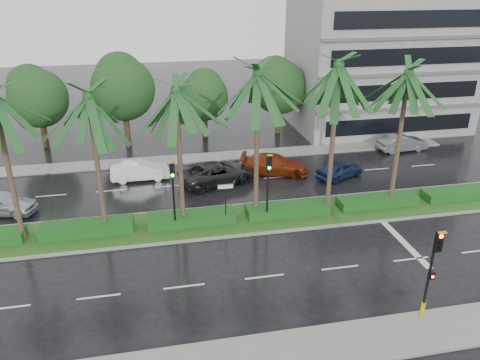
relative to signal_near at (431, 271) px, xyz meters
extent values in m
plane|color=black|center=(-6.00, 9.39, -2.50)|extent=(120.00, 120.00, 0.00)
cube|color=gray|center=(-6.00, -0.81, -2.44)|extent=(40.00, 2.40, 0.12)
cube|color=gray|center=(-6.00, 21.39, -2.44)|extent=(40.00, 2.00, 0.12)
cube|color=gray|center=(-6.00, 10.39, -2.43)|extent=(36.00, 4.00, 0.14)
cube|color=#2C511B|center=(-6.00, 10.39, -2.36)|extent=(35.60, 3.70, 0.02)
cube|color=#154B18|center=(-15.00, 10.39, -2.05)|extent=(5.20, 1.40, 0.60)
cube|color=#154B18|center=(-9.00, 10.39, -2.05)|extent=(5.20, 1.40, 0.60)
cube|color=#154B18|center=(-3.00, 10.39, -2.05)|extent=(5.20, 1.40, 0.60)
cube|color=#154B18|center=(3.00, 10.39, -2.05)|extent=(5.20, 1.40, 0.60)
cube|color=#154B18|center=(9.00, 10.39, -2.05)|extent=(5.20, 1.40, 0.60)
cube|color=silver|center=(-18.00, 4.39, -2.50)|extent=(2.00, 0.12, 0.01)
cube|color=silver|center=(-18.00, 16.39, -2.50)|extent=(2.00, 0.12, 0.01)
cube|color=silver|center=(-14.00, 4.39, -2.50)|extent=(2.00, 0.12, 0.01)
cube|color=silver|center=(-14.00, 16.39, -2.50)|extent=(2.00, 0.12, 0.01)
cube|color=silver|center=(-10.00, 4.39, -2.50)|extent=(2.00, 0.12, 0.01)
cube|color=silver|center=(-10.00, 16.39, -2.50)|extent=(2.00, 0.12, 0.01)
cube|color=silver|center=(-6.00, 4.39, -2.50)|extent=(2.00, 0.12, 0.01)
cube|color=silver|center=(-6.00, 16.39, -2.50)|extent=(2.00, 0.12, 0.01)
cube|color=silver|center=(-2.00, 4.39, -2.50)|extent=(2.00, 0.12, 0.01)
cube|color=silver|center=(-2.00, 16.39, -2.50)|extent=(2.00, 0.12, 0.01)
cube|color=silver|center=(2.00, 4.39, -2.50)|extent=(2.00, 0.12, 0.01)
cube|color=silver|center=(2.00, 16.39, -2.50)|extent=(2.00, 0.12, 0.01)
cube|color=silver|center=(6.00, 4.39, -2.50)|extent=(2.00, 0.12, 0.01)
cube|color=silver|center=(6.00, 16.39, -2.50)|extent=(2.00, 0.12, 0.01)
cube|color=silver|center=(10.00, 16.39, -2.50)|extent=(2.00, 0.12, 0.01)
cube|color=silver|center=(2.50, 6.39, -2.50)|extent=(0.40, 6.00, 0.01)
cylinder|color=#423126|center=(-18.50, 10.39, 1.76)|extent=(0.28, 0.28, 8.23)
cylinder|color=#423126|center=(-18.50, 10.39, -2.13)|extent=(0.40, 0.40, 0.44)
cylinder|color=#423126|center=(-14.00, 10.49, 1.63)|extent=(0.28, 0.28, 7.96)
cylinder|color=#423126|center=(-14.00, 10.49, -2.13)|extent=(0.40, 0.40, 0.44)
cylinder|color=#423126|center=(-9.50, 10.29, 1.70)|extent=(0.28, 0.28, 8.10)
cylinder|color=#423126|center=(-9.50, 10.29, -2.13)|extent=(0.40, 0.40, 0.44)
cylinder|color=#423126|center=(-5.00, 10.59, 2.03)|extent=(0.28, 0.28, 8.77)
cylinder|color=#423126|center=(-5.00, 10.59, -2.13)|extent=(0.40, 0.40, 0.44)
cylinder|color=#423126|center=(-0.50, 10.19, 2.21)|extent=(0.28, 0.28, 9.13)
cylinder|color=#423126|center=(-0.50, 10.19, -2.13)|extent=(0.40, 0.40, 0.44)
cylinder|color=#423126|center=(4.00, 10.49, 1.89)|extent=(0.28, 0.28, 8.49)
cylinder|color=#423126|center=(4.00, 10.49, -2.13)|extent=(0.40, 0.40, 0.44)
cylinder|color=black|center=(0.00, 0.09, -0.68)|extent=(0.12, 0.12, 3.40)
cube|color=black|center=(0.00, -0.09, 1.47)|extent=(0.30, 0.18, 0.90)
cube|color=gold|center=(0.00, -0.21, 1.95)|extent=(0.34, 0.12, 0.06)
cylinder|color=#FF0C05|center=(0.00, -0.19, 1.77)|extent=(0.18, 0.04, 0.18)
cylinder|color=black|center=(0.00, -0.19, 1.47)|extent=(0.18, 0.04, 0.18)
cylinder|color=black|center=(0.00, -0.19, 1.17)|extent=(0.18, 0.04, 0.18)
cylinder|color=gold|center=(0.00, 0.09, -2.03)|extent=(0.18, 0.18, 0.70)
cube|color=black|center=(0.00, -0.07, -0.18)|extent=(0.22, 0.16, 0.32)
cylinder|color=#FF0C05|center=(0.00, -0.16, -0.18)|extent=(0.12, 0.03, 0.12)
cylinder|color=black|center=(-10.00, 9.79, -0.65)|extent=(0.12, 0.12, 3.40)
cube|color=black|center=(-10.00, 9.61, 1.50)|extent=(0.30, 0.18, 0.90)
cube|color=gold|center=(-10.00, 9.49, 1.98)|extent=(0.34, 0.12, 0.06)
cylinder|color=black|center=(-10.00, 9.51, 1.80)|extent=(0.18, 0.04, 0.18)
cylinder|color=black|center=(-10.00, 9.51, 1.50)|extent=(0.18, 0.04, 0.18)
cylinder|color=#0CE519|center=(-10.00, 9.51, 1.20)|extent=(0.18, 0.04, 0.18)
cylinder|color=black|center=(-4.50, 9.79, -0.65)|extent=(0.12, 0.12, 3.40)
cube|color=black|center=(-4.50, 9.61, 1.50)|extent=(0.30, 0.18, 0.90)
cube|color=gold|center=(-4.50, 9.49, 1.98)|extent=(0.34, 0.12, 0.06)
cylinder|color=black|center=(-4.50, 9.51, 1.80)|extent=(0.18, 0.04, 0.18)
cylinder|color=black|center=(-4.50, 9.51, 1.50)|extent=(0.18, 0.04, 0.18)
cylinder|color=#0CE519|center=(-4.50, 9.51, 1.20)|extent=(0.18, 0.04, 0.18)
cylinder|color=black|center=(-7.00, 9.89, -1.05)|extent=(0.06, 0.06, 2.60)
cube|color=#0C5926|center=(-7.00, 9.86, 0.10)|extent=(0.95, 0.04, 0.30)
cube|color=white|center=(-7.00, 9.84, 0.10)|extent=(0.85, 0.01, 0.22)
cylinder|color=#322416|center=(-20.00, 26.89, -1.30)|extent=(0.52, 0.52, 2.41)
sphere|color=#15391A|center=(-20.00, 26.89, 1.83)|extent=(4.95, 4.95, 4.95)
sphere|color=#15391A|center=(-20.00, 27.19, 2.79)|extent=(3.71, 3.71, 3.71)
cylinder|color=#322416|center=(-13.00, 26.89, -1.17)|extent=(0.52, 0.52, 2.67)
sphere|color=#15391A|center=(-13.00, 26.89, 2.31)|extent=(5.50, 5.50, 5.50)
sphere|color=#15391A|center=(-13.00, 27.19, 3.37)|extent=(4.12, 4.12, 4.12)
cylinder|color=#322416|center=(-6.00, 26.89, -1.44)|extent=(0.52, 0.52, 2.12)
sphere|color=#15391A|center=(-6.00, 26.89, 1.32)|extent=(4.37, 4.37, 4.37)
sphere|color=#15391A|center=(-6.00, 27.19, 2.17)|extent=(3.27, 3.27, 3.27)
cylinder|color=#322416|center=(1.00, 26.89, -1.29)|extent=(0.52, 0.52, 2.42)
sphere|color=#15391A|center=(1.00, 26.89, 1.85)|extent=(4.98, 4.98, 4.98)
sphere|color=#15391A|center=(1.00, 27.19, 2.82)|extent=(3.73, 3.73, 3.73)
cylinder|color=#322416|center=(8.00, 26.89, -1.41)|extent=(0.52, 0.52, 2.18)
sphere|color=#15391A|center=(8.00, 26.89, 1.42)|extent=(4.48, 4.48, 4.48)
sphere|color=#15391A|center=(8.00, 27.19, 2.29)|extent=(3.36, 3.36, 3.36)
cube|color=gray|center=(11.00, 27.39, 3.50)|extent=(16.00, 10.00, 12.00)
imported|color=#B4B6BC|center=(-20.52, 14.25, -1.77)|extent=(2.82, 4.61, 1.47)
imported|color=white|center=(-11.95, 18.02, -1.80)|extent=(1.56, 4.28, 1.40)
imported|color=#242427|center=(-6.50, 16.30, -1.73)|extent=(4.03, 6.04, 1.54)
imported|color=maroon|center=(-2.00, 17.19, -1.77)|extent=(3.53, 5.44, 1.47)
imported|color=#172347|center=(2.50, 15.44, -1.85)|extent=(2.95, 4.11, 1.30)
imported|color=slate|center=(10.00, 19.89, -1.79)|extent=(1.81, 4.41, 1.42)
camera|label=1|loc=(-11.05, -14.39, 11.26)|focal=35.00mm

